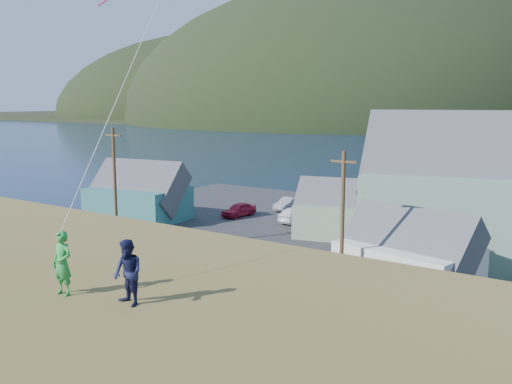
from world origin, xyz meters
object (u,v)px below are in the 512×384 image
shed_teal (138,194)px  shed_white (408,255)px  shed_palegreen_near (345,211)px  kite_flyer_navy (128,273)px  shed_palegreen_far (417,202)px  kite_flyer_green (62,263)px  wharf (441,196)px

shed_teal → shed_white: size_ratio=1.12×
shed_teal → shed_palegreen_near: shed_teal is taller
shed_palegreen_near → kite_flyer_navy: size_ratio=6.27×
shed_palegreen_near → shed_palegreen_far: 8.11m
shed_palegreen_far → kite_flyer_green: 43.77m
shed_white → kite_flyer_navy: bearing=-73.4°
shed_white → kite_flyer_green: kite_flyer_green is taller
shed_white → kite_flyer_green: bearing=-77.7°
shed_palegreen_near → shed_palegreen_far: bearing=46.9°
wharf → shed_teal: 35.84m
shed_palegreen_far → kite_flyer_navy: 43.66m
wharf → shed_white: 35.97m
kite_flyer_navy → shed_white: bearing=106.5°
shed_palegreen_near → kite_flyer_navy: (11.74, -35.52, 5.63)m
shed_teal → shed_white: shed_teal is taller
wharf → shed_teal: bearing=-125.7°
wharf → shed_teal: (-20.87, -29.05, 2.25)m
shed_palegreen_far → wharf: bearing=96.8°
shed_teal → kite_flyer_navy: (31.42, -30.19, 5.25)m
kite_flyer_green → shed_palegreen_far: bearing=94.2°
shed_palegreen_far → shed_teal: bearing=-154.8°
shed_teal → kite_flyer_navy: bearing=-52.7°
shed_teal → shed_palegreen_far: bearing=18.9°
shed_palegreen_near → shed_teal: bearing=-179.0°
shed_white → kite_flyer_green: 25.34m
kite_flyer_green → kite_flyer_navy: bearing=8.8°
wharf → kite_flyer_green: bearing=-81.7°
kite_flyer_navy → wharf: bearing=111.7°
shed_teal → shed_palegreen_far: shed_teal is taller
wharf → shed_palegreen_near: size_ratio=2.74×
shed_teal → shed_palegreen_near: 20.39m
shed_palegreen_near → kite_flyer_navy: kite_flyer_navy is taller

